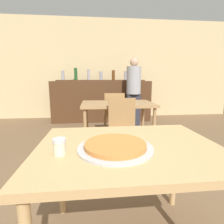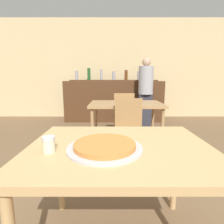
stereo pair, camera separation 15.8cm
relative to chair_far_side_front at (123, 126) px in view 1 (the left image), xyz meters
The scene contains 10 objects.
wall_back 3.10m from the chair_far_side_front, 93.51° to the left, with size 8.00×0.05×2.80m.
dining_table_near 1.31m from the chair_far_side_front, 98.04° to the right, with size 1.09×0.84×0.73m.
dining_table_far 0.56m from the chair_far_side_front, 90.00° to the left, with size 1.17×0.74×0.74m.
bar_counter 2.46m from the chair_far_side_front, 94.24° to the left, with size 2.60×0.56×1.07m.
bar_back_shelf 2.68m from the chair_far_side_front, 94.13° to the left, with size 2.39×0.24×0.35m.
chair_far_side_front is the anchor object (origin of this frame).
chair_far_side_back 1.08m from the chair_far_side_front, 90.00° to the left, with size 0.40×0.40×0.86m.
pizza_tray 1.39m from the chair_far_side_front, 101.37° to the right, with size 0.43×0.43×0.04m.
cheese_shaker 1.53m from the chair_far_side_front, 112.36° to the right, with size 0.07×0.07×0.09m.
person_standing 1.99m from the chair_far_side_front, 73.18° to the left, with size 0.34×0.34×1.61m.
Camera 1 is at (-0.20, -0.99, 1.12)m, focal length 28.00 mm.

